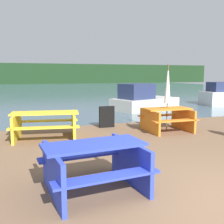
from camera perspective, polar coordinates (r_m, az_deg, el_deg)
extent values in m
cube|color=#425B6B|center=(34.35, -14.80, 4.82)|extent=(60.00, 50.00, 0.00)
cube|color=#193319|center=(54.26, -16.69, 8.00)|extent=(80.00, 1.60, 4.00)
cube|color=blue|center=(4.17, -3.97, -7.09)|extent=(1.64, 0.82, 0.04)
cube|color=blue|center=(3.80, -0.98, -13.99)|extent=(1.61, 0.40, 0.04)
cube|color=blue|center=(4.77, -6.23, -9.35)|extent=(1.61, 0.40, 0.04)
cube|color=blue|center=(4.13, -12.72, -13.08)|extent=(0.18, 1.38, 0.73)
cube|color=blue|center=(4.54, 4.01, -10.89)|extent=(0.18, 1.38, 0.73)
cube|color=orange|center=(8.75, 11.89, 0.73)|extent=(1.54, 0.75, 0.04)
cube|color=orange|center=(8.32, 13.69, -1.82)|extent=(1.52, 0.33, 0.04)
cube|color=orange|center=(9.27, 10.17, -0.72)|extent=(1.52, 0.33, 0.04)
cube|color=orange|center=(8.52, 8.19, -1.97)|extent=(0.11, 1.38, 0.72)
cube|color=orange|center=(9.12, 15.21, -1.50)|extent=(0.11, 1.38, 0.72)
cube|color=yellow|center=(7.81, -14.35, -0.17)|extent=(1.98, 0.99, 0.04)
cube|color=yellow|center=(7.33, -14.55, -3.32)|extent=(1.92, 0.58, 0.04)
cube|color=yellow|center=(8.41, -14.02, -1.85)|extent=(1.92, 0.58, 0.04)
cube|color=yellow|center=(7.97, -20.06, -3.05)|extent=(0.29, 1.37, 0.72)
cube|color=yellow|center=(7.86, -8.36, -2.79)|extent=(0.29, 1.37, 0.72)
cylinder|color=brown|center=(8.71, 11.96, 3.03)|extent=(0.04, 0.04, 2.18)
cone|color=white|center=(8.68, 12.05, 6.07)|extent=(0.21, 0.21, 1.26)
cube|color=beige|center=(14.17, 7.22, 1.83)|extent=(3.96, 2.83, 0.59)
cube|color=navy|center=(13.65, 5.39, 4.51)|extent=(1.89, 1.68, 0.78)
cube|color=navy|center=(17.25, 22.87, 5.07)|extent=(1.68, 1.39, 0.57)
cube|color=black|center=(9.16, -1.14, -1.06)|extent=(0.55, 0.08, 0.75)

